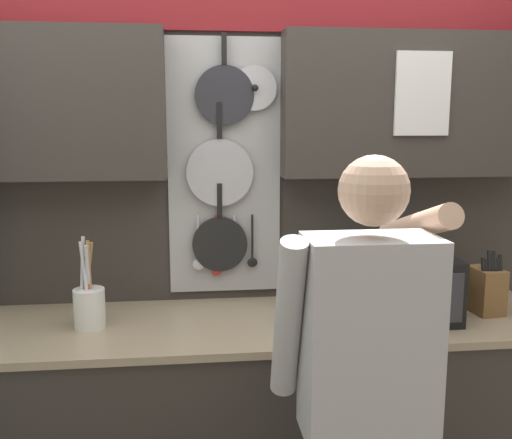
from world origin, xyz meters
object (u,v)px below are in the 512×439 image
object	(u,v)px
microwave	(387,286)
person	(366,379)
knife_block	(486,289)
utensil_crock	(89,305)

from	to	relation	value
microwave	person	xyz separation A→B (m)	(-0.28, -0.65, -0.09)
knife_block	person	xyz separation A→B (m)	(-0.72, -0.65, -0.06)
utensil_crock	person	bearing A→B (deg)	-35.54
utensil_crock	microwave	bearing A→B (deg)	-0.10
knife_block	utensil_crock	world-z (taller)	utensil_crock
microwave	utensil_crock	size ratio (longest dim) A/B	1.44
microwave	knife_block	distance (m)	0.43
knife_block	utensil_crock	bearing A→B (deg)	179.94
microwave	knife_block	world-z (taller)	knife_block
microwave	knife_block	xyz separation A→B (m)	(0.43, 0.00, -0.03)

